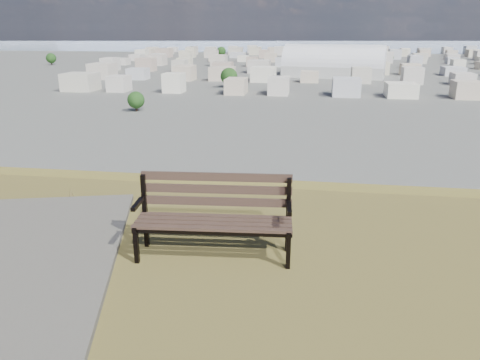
# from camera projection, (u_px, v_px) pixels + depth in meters

# --- Properties ---
(park_bench) EXTENTS (1.82, 0.71, 0.93)m
(park_bench) POSITION_uv_depth(u_px,v_px,m) (214.00, 212.00, 5.40)
(park_bench) COLOR #3C2C22
(park_bench) RESTS_ON hilltop_mesa
(grass_tufts) EXTENTS (12.49, 7.38, 0.26)m
(grass_tufts) POSITION_uv_depth(u_px,v_px,m) (187.00, 357.00, 3.64)
(grass_tufts) COLOR brown
(grass_tufts) RESTS_ON hilltop_mesa
(arena) EXTENTS (60.34, 33.52, 24.09)m
(arena) POSITION_uv_depth(u_px,v_px,m) (334.00, 67.00, 271.43)
(arena) COLOR #B5B5B1
(arena) RESTS_ON ground
(city_blocks) EXTENTS (395.00, 361.00, 7.00)m
(city_blocks) POSITION_uv_depth(u_px,v_px,m) (314.00, 58.00, 381.15)
(city_blocks) COLOR beige
(city_blocks) RESTS_ON ground
(city_trees) EXTENTS (406.52, 387.20, 9.98)m
(city_trees) POSITION_uv_depth(u_px,v_px,m) (275.00, 63.00, 313.68)
(city_trees) COLOR black
(city_trees) RESTS_ON ground
(bay_water) EXTENTS (2400.00, 700.00, 0.12)m
(bay_water) POSITION_uv_depth(u_px,v_px,m) (315.00, 43.00, 857.16)
(bay_water) COLOR #99B1C3
(bay_water) RESTS_ON ground
(far_hills) EXTENTS (2050.00, 340.00, 60.00)m
(far_hills) POSITION_uv_depth(u_px,v_px,m) (294.00, 28.00, 1330.52)
(far_hills) COLOR #98A1BD
(far_hills) RESTS_ON ground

